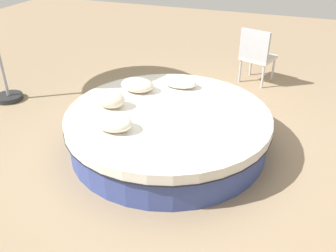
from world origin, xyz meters
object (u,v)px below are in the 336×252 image
(throw_pillow_2, at_px, (110,99))
(patio_chair, at_px, (256,53))
(round_bed, at_px, (168,129))
(throw_pillow_3, at_px, (113,122))
(throw_pillow_1, at_px, (137,85))
(throw_pillow_0, at_px, (179,82))

(throw_pillow_2, xyz_separation_m, patio_chair, (1.46, 2.60, -0.04))
(throw_pillow_2, bearing_deg, patio_chair, 60.70)
(round_bed, relative_size, throw_pillow_3, 5.43)
(throw_pillow_1, distance_m, throw_pillow_2, 0.58)
(throw_pillow_0, height_order, patio_chair, patio_chair)
(throw_pillow_1, relative_size, patio_chair, 0.48)
(throw_pillow_0, xyz_separation_m, patio_chair, (0.84, 1.69, -0.01))
(throw_pillow_0, relative_size, throw_pillow_3, 1.08)
(throw_pillow_0, distance_m, patio_chair, 1.89)
(throw_pillow_3, bearing_deg, round_bed, 54.21)
(round_bed, xyz_separation_m, throw_pillow_2, (-0.74, -0.12, 0.35))
(throw_pillow_0, bearing_deg, patio_chair, 63.62)
(throw_pillow_3, height_order, patio_chair, patio_chair)
(throw_pillow_0, distance_m, throw_pillow_1, 0.60)
(throw_pillow_2, height_order, throw_pillow_3, throw_pillow_2)
(round_bed, relative_size, patio_chair, 2.63)
(throw_pillow_3, bearing_deg, patio_chair, 69.44)
(round_bed, bearing_deg, throw_pillow_2, -170.88)
(throw_pillow_3, xyz_separation_m, patio_chair, (1.16, 3.09, -0.03))
(throw_pillow_2, relative_size, patio_chair, 0.41)
(throw_pillow_0, distance_m, throw_pillow_3, 1.43)
(throw_pillow_3, bearing_deg, throw_pillow_1, 99.56)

